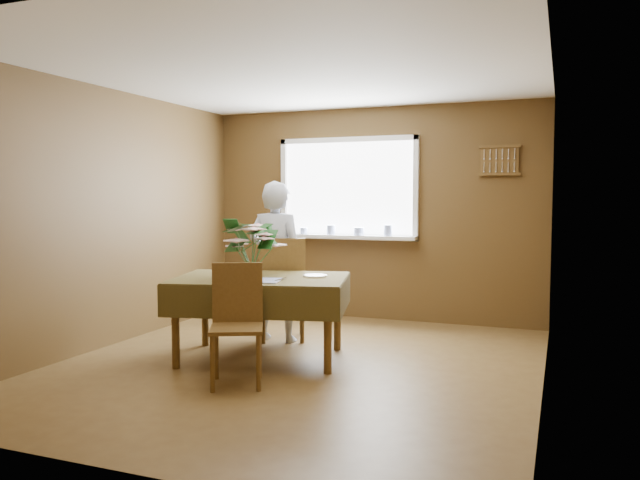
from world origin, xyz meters
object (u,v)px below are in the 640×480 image
at_px(seated_woman, 276,262).
at_px(flower_bouquet, 252,244).
at_px(chair_far, 283,285).
at_px(chair_near, 237,318).
at_px(dining_table, 261,287).

relative_size(seated_woman, flower_bouquet, 2.94).
distance_m(chair_far, seated_woman, 0.25).
xyz_separation_m(chair_near, flower_bouquet, (-0.15, 0.55, 0.53)).
xyz_separation_m(dining_table, chair_far, (-0.10, 0.69, -0.08)).
distance_m(seated_woman, flower_bouquet, 0.88).
bearing_deg(seated_woman, chair_far, -170.95).
xyz_separation_m(dining_table, flower_bouquet, (-0.01, -0.16, 0.39)).
height_order(dining_table, flower_bouquet, flower_bouquet).
bearing_deg(flower_bouquet, chair_far, 96.47).
bearing_deg(chair_far, chair_near, 76.20).
xyz_separation_m(seated_woman, flower_bouquet, (0.16, -0.83, 0.24)).
bearing_deg(seated_woman, dining_table, 101.83).
xyz_separation_m(chair_far, flower_bouquet, (0.10, -0.85, 0.48)).
height_order(chair_far, chair_near, chair_far).
height_order(seated_woman, flower_bouquet, seated_woman).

